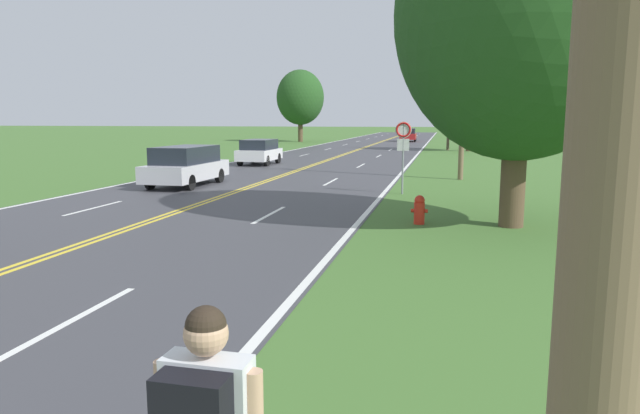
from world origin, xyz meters
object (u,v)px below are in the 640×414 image
tree_mid_treeline (522,15)px  car_red_van_receding (408,135)px  tree_behind_sign (471,92)px  tree_left_verge (300,97)px  car_silver_van_mid_near (186,165)px  traffic_sign (403,139)px  fire_hydrant (419,209)px  car_white_hatchback_mid_far (259,151)px

tree_mid_treeline → car_red_van_receding: 56.45m
tree_behind_sign → tree_left_verge: bearing=139.5°
tree_behind_sign → car_silver_van_mid_near: bearing=-112.9°
car_silver_van_mid_near → car_red_van_receding: (5.85, 49.32, -0.02)m
traffic_sign → car_red_van_receding: size_ratio=0.62×
tree_mid_treeline → car_red_van_receding: tree_mid_treeline is taller
traffic_sign → car_silver_van_mid_near: 9.12m
fire_hydrant → car_silver_van_mid_near: car_silver_van_mid_near is taller
traffic_sign → tree_mid_treeline: size_ratio=0.30×
fire_hydrant → car_red_van_receding: bearing=94.2°
fire_hydrant → car_white_hatchback_mid_far: bearing=120.3°
car_silver_van_mid_near → car_white_hatchback_mid_far: car_silver_van_mid_near is taller
traffic_sign → tree_left_verge: bearing=108.9°
fire_hydrant → traffic_sign: size_ratio=0.29×
fire_hydrant → car_white_hatchback_mid_far: 20.90m
traffic_sign → car_white_hatchback_mid_far: traffic_sign is taller
tree_mid_treeline → tree_left_verge: bearing=110.2°
car_white_hatchback_mid_far → car_red_van_receding: 38.56m
tree_behind_sign → car_red_van_receding: bearing=108.1°
tree_behind_sign → car_white_hatchback_mid_far: bearing=-125.8°
car_red_van_receding → tree_mid_treeline: bearing=5.3°
tree_left_verge → car_red_van_receding: tree_left_verge is taller
fire_hydrant → tree_mid_treeline: 5.45m
tree_left_verge → tree_mid_treeline: (19.23, -52.41, -0.00)m
fire_hydrant → tree_behind_sign: tree_behind_sign is taller
tree_behind_sign → car_red_van_receding: tree_behind_sign is taller
tree_left_verge → car_white_hatchback_mid_far: size_ratio=2.31×
fire_hydrant → tree_mid_treeline: bearing=4.2°
fire_hydrant → car_red_van_receding: size_ratio=0.18×
traffic_sign → car_red_van_receding: bearing=93.6°
car_silver_van_mid_near → car_red_van_receding: 49.67m
traffic_sign → car_white_hatchback_mid_far: bearing=128.6°
car_white_hatchback_mid_far → tree_behind_sign: bearing=-35.7°
car_white_hatchback_mid_far → car_red_van_receding: bearing=-9.5°
tree_mid_treeline → traffic_sign: bearing=119.2°
tree_behind_sign → car_white_hatchback_mid_far: (-13.00, -18.01, -4.20)m
tree_behind_sign → car_silver_van_mid_near: size_ratio=1.69×
tree_left_verge → car_red_van_receding: 13.99m
tree_mid_treeline → fire_hydrant: bearing=-175.8°
tree_mid_treeline → car_silver_van_mid_near: (-12.29, 6.58, -4.44)m
traffic_sign → tree_left_verge: (-15.96, 46.56, 3.29)m
car_silver_van_mid_near → traffic_sign: bearing=-93.9°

